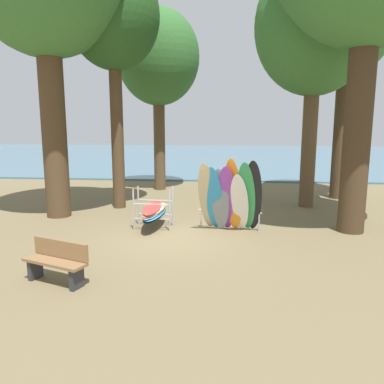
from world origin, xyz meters
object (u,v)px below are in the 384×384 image
object	(u,v)px
tree_far_right_back	(158,59)
park_bench	(57,261)
leaning_board_pile	(230,198)
tree_far_left_back	(348,26)
board_storage_rack	(154,211)
tree_deep_back	(113,19)
tree_mid_behind	(315,27)

from	to	relation	value
tree_far_right_back	park_bench	world-z (taller)	tree_far_right_back
tree_far_right_back	leaning_board_pile	bearing A→B (deg)	-64.59
tree_far_left_back	board_storage_rack	distance (m)	11.01
leaning_board_pile	park_bench	size ratio (longest dim) A/B	1.54
tree_deep_back	leaning_board_pile	world-z (taller)	tree_deep_back
tree_far_right_back	board_storage_rack	xyz separation A→B (m)	(1.12, -6.98, -5.64)
leaning_board_pile	park_bench	xyz separation A→B (m)	(-3.44, -3.99, -0.57)
tree_deep_back	leaning_board_pile	xyz separation A→B (m)	(4.24, -3.01, -5.83)
tree_mid_behind	tree_far_left_back	xyz separation A→B (m)	(1.67, 1.85, 0.42)
tree_far_right_back	tree_deep_back	world-z (taller)	tree_deep_back
tree_far_right_back	tree_mid_behind	bearing A→B (deg)	-27.27
tree_mid_behind	tree_deep_back	xyz separation A→B (m)	(-7.19, -0.94, 0.23)
board_storage_rack	tree_far_right_back	bearing A→B (deg)	99.15
tree_mid_behind	board_storage_rack	distance (m)	8.86
tree_far_left_back	tree_mid_behind	bearing A→B (deg)	-132.06
tree_mid_behind	tree_far_left_back	bearing A→B (deg)	47.94
leaning_board_pile	board_storage_rack	xyz separation A→B (m)	(-2.32, 0.27, -0.50)
tree_mid_behind	tree_far_right_back	size ratio (longest dim) A/B	1.09
tree_far_left_back	tree_far_right_back	bearing A→B (deg)	169.79
leaning_board_pile	board_storage_rack	size ratio (longest dim) A/B	1.05
board_storage_rack	park_bench	world-z (taller)	board_storage_rack
tree_far_left_back	park_bench	world-z (taller)	tree_far_left_back
tree_mid_behind	board_storage_rack	xyz separation A→B (m)	(-5.27, -3.68, -6.10)
tree_far_right_back	tree_far_left_back	bearing A→B (deg)	-10.21
park_bench	board_storage_rack	bearing A→B (deg)	75.27
leaning_board_pile	tree_mid_behind	bearing A→B (deg)	53.24
tree_far_right_back	board_storage_rack	size ratio (longest dim) A/B	3.98
tree_mid_behind	leaning_board_pile	xyz separation A→B (m)	(-2.95, -3.95, -5.60)
tree_mid_behind	board_storage_rack	size ratio (longest dim) A/B	4.33
tree_deep_back	tree_far_right_back	bearing A→B (deg)	79.42
leaning_board_pile	board_storage_rack	world-z (taller)	leaning_board_pile
tree_far_left_back	board_storage_rack	bearing A→B (deg)	-141.46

